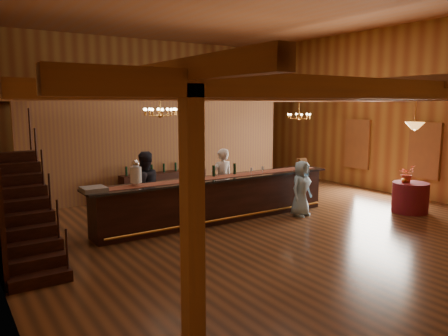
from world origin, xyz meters
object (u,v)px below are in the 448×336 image
pendant_lamp (415,126)px  guest (301,188)px  raffle_drum (301,163)px  floor_plant (223,169)px  backbar_shelf (164,185)px  bartender (222,181)px  beverage_dispenser (136,174)px  staff_second (144,188)px  chandelier_right (299,116)px  tasting_bar (218,199)px  chandelier_left (160,112)px  round_table (410,197)px

pendant_lamp → guest: bearing=153.7°
raffle_drum → pendant_lamp: pendant_lamp is taller
floor_plant → backbar_shelf: bearing=-167.1°
raffle_drum → guest: guest is taller
bartender → guest: 2.16m
beverage_dispenser → pendant_lamp: bearing=-17.2°
guest → floor_plant: bearing=70.3°
raffle_drum → bartender: (-2.25, 0.75, -0.42)m
beverage_dispenser → bartender: size_ratio=0.34×
raffle_drum → pendant_lamp: bearing=-45.1°
beverage_dispenser → staff_second: bearing=55.3°
beverage_dispenser → floor_plant: beverage_dispenser is taller
backbar_shelf → chandelier_right: size_ratio=3.64×
tasting_bar → chandelier_left: (-1.29, 0.61, 2.22)m
staff_second → floor_plant: size_ratio=1.46×
backbar_shelf → chandelier_right: 5.20m
backbar_shelf → chandelier_right: (4.55, -1.31, 2.16)m
beverage_dispenser → guest: size_ratio=0.40×
raffle_drum → bartender: bearing=161.6°
tasting_bar → raffle_drum: size_ratio=20.07×
backbar_shelf → pendant_lamp: 7.63m
tasting_bar → round_table: tasting_bar is taller
backbar_shelf → pendant_lamp: bearing=-51.7°
tasting_bar → floor_plant: size_ratio=5.41×
floor_plant → pendant_lamp: bearing=-70.4°
tasting_bar → guest: 2.28m
guest → raffle_drum: bearing=35.0°
raffle_drum → chandelier_left: bearing=171.0°
round_table → staff_second: (-6.64, 2.92, 0.50)m
round_table → pendant_lamp: pendant_lamp is taller
chandelier_left → chandelier_right: bearing=13.7°
staff_second → raffle_drum: bearing=164.0°
tasting_bar → pendant_lamp: size_ratio=7.58×
tasting_bar → chandelier_right: size_ratio=8.53×
chandelier_left → guest: 4.23m
tasting_bar → guest: guest is taller
chandelier_left → guest: chandelier_left is taller
chandelier_left → bartender: size_ratio=0.45×
guest → floor_plant: size_ratio=1.19×
round_table → chandelier_left: bearing=156.0°
backbar_shelf → guest: bearing=-66.6°
pendant_lamp → round_table: bearing=0.0°
chandelier_right → staff_second: size_ratio=0.44×
tasting_bar → staff_second: bearing=155.8°
tasting_bar → round_table: size_ratio=7.08×
beverage_dispenser → staff_second: (0.49, 0.71, -0.51)m
chandelier_left → pendant_lamp: same height
backbar_shelf → floor_plant: floor_plant is taller
beverage_dispenser → round_table: (7.13, -2.21, -1.01)m
raffle_drum → guest: (-0.68, -0.74, -0.57)m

